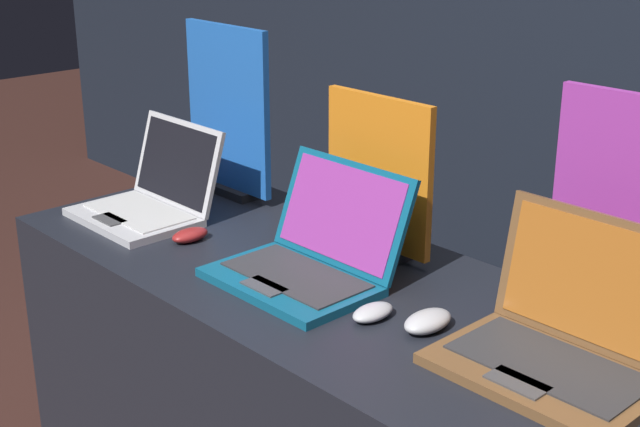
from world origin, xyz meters
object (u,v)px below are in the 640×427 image
Objects in this scene: promo_stand_front at (228,116)px; promo_stand_middle at (378,181)px; laptop_middle at (310,254)px; mouse_middle at (373,312)px; mouse_back at (428,321)px; laptop_front at (151,196)px; laptop_back at (563,336)px; promo_stand_back at (636,222)px; mouse_front at (190,235)px.

promo_stand_front is 0.60m from promo_stand_middle.
laptop_middle is at bearing -21.54° from promo_stand_front.
mouse_back is at bearing 22.46° from mouse_middle.
laptop_front is 0.87× the size of laptop_back.
mouse_back is 0.44m from promo_stand_back.
promo_stand_front is at bearing 126.44° from mouse_front.
laptop_back is at bearing 16.37° from mouse_middle.
promo_stand_back is (0.98, 0.35, 0.21)m from mouse_front.
mouse_back is at bearing -132.23° from promo_stand_back.
mouse_middle is 0.26× the size of promo_stand_middle.
mouse_back is 0.25× the size of promo_stand_back.
laptop_front is 3.33× the size of mouse_middle.
promo_stand_front is 1.02× the size of promo_stand_back.
mouse_front is 0.27× the size of laptop_middle.
mouse_front is at bearing -172.49° from laptop_back.
laptop_front is at bearing -157.04° from promo_stand_middle.
mouse_middle is 0.54m from promo_stand_back.
mouse_front is 0.26× the size of promo_stand_middle.
promo_stand_middle reaches higher than laptop_back.
promo_stand_front is at bearing 165.95° from mouse_back.
laptop_middle is 0.25m from mouse_middle.
promo_stand_back is (0.61, 0.07, 0.04)m from promo_stand_middle.
promo_stand_middle is 0.62m from promo_stand_back.
laptop_back reaches higher than mouse_middle.
promo_stand_middle is 0.82× the size of promo_stand_back.
mouse_front is (0.22, -0.03, -0.04)m from laptop_front.
laptop_front is 0.88× the size of promo_stand_middle.
promo_stand_front is 1.25× the size of promo_stand_middle.
laptop_front is 0.32m from promo_stand_front.
promo_stand_front is 1.20m from promo_stand_back.
mouse_middle is (0.61, 0.02, -0.00)m from mouse_front.
promo_stand_front is 1.23m from laptop_back.
mouse_back reaches higher than mouse_front.
laptop_back reaches higher than mouse_front.
laptop_middle is at bearing -154.74° from promo_stand_back.
laptop_front is 0.23m from mouse_front.
laptop_front reaches higher than mouse_middle.
promo_stand_back reaches higher than laptop_front.
laptop_middle is at bearing 3.35° from laptop_front.
mouse_middle is at bearing -47.61° from promo_stand_middle.
promo_stand_back is (0.00, 0.23, 0.16)m from laptop_back.
promo_stand_front reaches higher than laptop_front.
mouse_middle is at bearing 1.92° from mouse_front.
laptop_front reaches higher than mouse_front.
laptop_back is 0.27m from mouse_back.
mouse_middle is (0.83, -0.28, -0.22)m from promo_stand_front.
mouse_front is at bearing -142.65° from promo_stand_middle.
promo_stand_front is 4.09× the size of mouse_back.
laptop_back is at bearing -90.00° from promo_stand_back.
promo_stand_front reaches higher than laptop_back.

